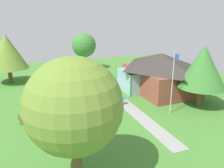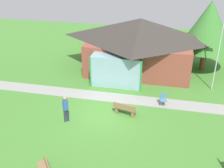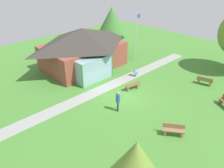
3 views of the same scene
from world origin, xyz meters
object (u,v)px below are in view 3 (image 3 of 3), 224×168
object	(u,v)px
pavilion	(83,48)
bench_rear_near_path	(132,86)
bench_lawn_far_right	(205,81)
tree_behind_pavilion_right	(112,24)
visitor_strolling_lawn	(118,100)
bench_front_center	(173,130)
flagpole	(136,35)
patio_chair_lawn_spare	(135,73)

from	to	relation	value
pavilion	bench_rear_near_path	xyz separation A→B (m)	(0.13, -7.34, -1.92)
pavilion	bench_rear_near_path	bearing A→B (deg)	-89.00
bench_lawn_far_right	tree_behind_pavilion_right	world-z (taller)	tree_behind_pavilion_right
tree_behind_pavilion_right	visitor_strolling_lawn	bearing A→B (deg)	-131.37
bench_front_center	visitor_strolling_lawn	distance (m)	4.74
bench_front_center	bench_rear_near_path	world-z (taller)	same
flagpole	patio_chair_lawn_spare	xyz separation A→B (m)	(-3.53, -3.14, -2.68)
bench_lawn_far_right	bench_rear_near_path	distance (m)	7.21
pavilion	patio_chair_lawn_spare	bearing A→B (deg)	-66.75
visitor_strolling_lawn	tree_behind_pavilion_right	bearing A→B (deg)	7.56
bench_lawn_far_right	bench_rear_near_path	bearing A→B (deg)	-141.02
pavilion	flagpole	size ratio (longest dim) A/B	1.68
bench_rear_near_path	bench_front_center	bearing A→B (deg)	-100.34
bench_lawn_far_right	visitor_strolling_lawn	distance (m)	9.67
bench_lawn_far_right	visitor_strolling_lawn	bearing A→B (deg)	-121.74
pavilion	bench_front_center	bearing A→B (deg)	-100.65
flagpole	bench_front_center	size ratio (longest dim) A/B	3.84
flagpole	bench_front_center	xyz separation A→B (m)	(-8.50, -10.91, -2.70)
pavilion	tree_behind_pavilion_right	bearing A→B (deg)	11.77
bench_front_center	flagpole	bearing A→B (deg)	-75.10
flagpole	tree_behind_pavilion_right	size ratio (longest dim) A/B	0.94
patio_chair_lawn_spare	pavilion	bearing A→B (deg)	-82.26
pavilion	patio_chair_lawn_spare	size ratio (longest dim) A/B	11.00
bench_rear_near_path	visitor_strolling_lawn	xyz separation A→B (m)	(-3.40, -1.47, 0.62)
bench_front_center	visitor_strolling_lawn	xyz separation A→B (m)	(-0.75, 4.64, 0.62)
bench_front_center	bench_rear_near_path	distance (m)	6.66
pavilion	flagpole	xyz separation A→B (m)	(5.97, -2.54, 0.78)
bench_rear_near_path	patio_chair_lawn_spare	distance (m)	2.85
pavilion	bench_rear_near_path	distance (m)	7.59
bench_rear_near_path	visitor_strolling_lawn	bearing A→B (deg)	-143.48
visitor_strolling_lawn	tree_behind_pavilion_right	world-z (taller)	tree_behind_pavilion_right
bench_rear_near_path	patio_chair_lawn_spare	size ratio (longest dim) A/B	1.81
bench_lawn_far_right	patio_chair_lawn_spare	xyz separation A→B (m)	(-3.53, 5.89, 0.01)
visitor_strolling_lawn	bench_lawn_far_right	bearing A→B (deg)	-57.69
flagpole	bench_front_center	world-z (taller)	flagpole
bench_lawn_far_right	bench_rear_near_path	world-z (taller)	same
visitor_strolling_lawn	flagpole	bearing A→B (deg)	-6.92
bench_front_center	bench_rear_near_path	size ratio (longest dim) A/B	0.94
pavilion	patio_chair_lawn_spare	distance (m)	6.47
visitor_strolling_lawn	bench_rear_near_path	bearing A→B (deg)	-17.72
pavilion	flagpole	bearing A→B (deg)	-23.01
flagpole	bench_lawn_far_right	size ratio (longest dim) A/B	3.59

